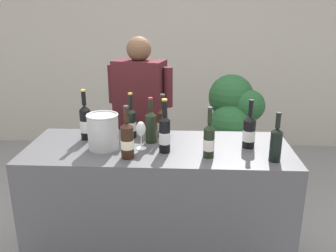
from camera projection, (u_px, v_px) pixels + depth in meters
wall_back at (173, 44)px, 4.78m from camera, size 8.00×0.10×2.80m
counter at (159, 208)px, 2.60m from camera, size 1.81×0.70×0.95m
wine_bottle_0 at (131, 122)px, 2.59m from camera, size 0.08×0.08×0.33m
wine_bottle_1 at (165, 133)px, 2.32m from camera, size 0.08×0.08×0.36m
wine_bottle_2 at (249, 131)px, 2.40m from camera, size 0.08×0.08×0.33m
wine_bottle_3 at (151, 125)px, 2.50m from camera, size 0.08×0.08×0.32m
wine_bottle_4 at (127, 140)px, 2.23m from camera, size 0.08×0.08×0.34m
wine_bottle_5 at (209, 140)px, 2.25m from camera, size 0.07×0.07×0.33m
wine_bottle_6 at (163, 122)px, 2.60m from camera, size 0.07×0.07×0.32m
wine_bottle_7 at (276, 143)px, 2.18m from camera, size 0.07×0.07×0.31m
wine_bottle_8 at (85, 122)px, 2.55m from camera, size 0.08×0.08×0.37m
wine_glass at (141, 130)px, 2.37m from camera, size 0.07×0.07×0.19m
ice_bucket at (103, 131)px, 2.39m from camera, size 0.21×0.21×0.24m
person_server at (141, 133)px, 3.17m from camera, size 0.57×0.33×1.64m
potted_shrub at (233, 124)px, 3.57m from camera, size 0.55×0.65×1.23m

